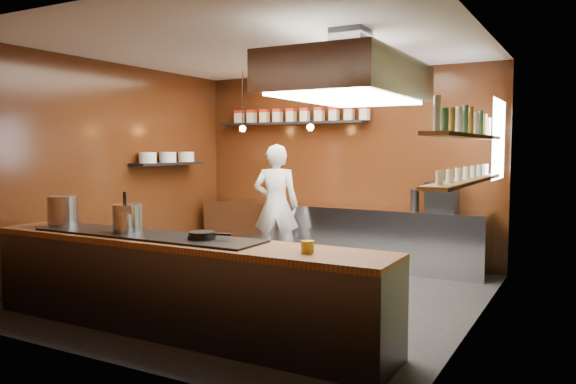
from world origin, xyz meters
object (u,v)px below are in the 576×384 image
Objects in this scene: stockpot_small at (127,218)px; chef at (276,206)px; espresso_machine at (442,196)px; extractor_hood at (350,78)px; stockpot_large at (63,210)px.

stockpot_small is 3.09m from chef.
espresso_machine reaches higher than stockpot_small.
chef is (-0.01, 3.08, -0.15)m from stockpot_small.
extractor_hood is 6.09× the size of stockpot_large.
chef is (-1.99, 1.92, -1.58)m from extractor_hood.
espresso_machine is (3.33, 3.73, 0.01)m from stockpot_large.
stockpot_large is 1.10× the size of stockpot_small.
stockpot_large is 0.79× the size of espresso_machine.
chef is at bearing 71.73° from stockpot_large.
extractor_hood is at bearing -100.48° from espresso_machine.
stockpot_large is (-2.99, -1.12, -1.41)m from extractor_hood.
extractor_hood is 3.18m from chef.
stockpot_large is 1.02m from stockpot_small.
espresso_machine is (0.34, 2.60, -1.40)m from extractor_hood.
espresso_machine reaches higher than stockpot_large.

